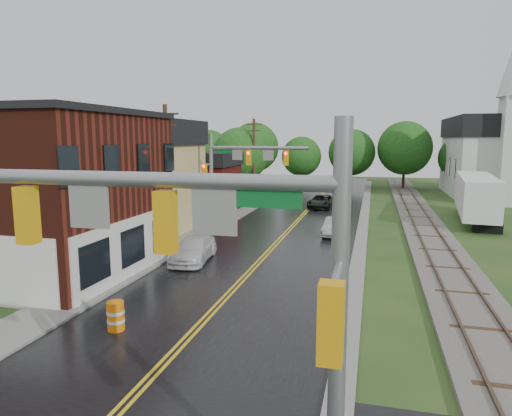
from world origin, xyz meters
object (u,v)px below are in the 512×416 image
at_px(utility_pole_c, 254,158).
at_px(pickup_white, 194,250).
at_px(semi_trailer, 476,195).
at_px(traffic_signal_near, 209,256).
at_px(sedan_silver, 335,227).
at_px(tree_left_e, 241,156).
at_px(traffic_signal_far, 239,165).
at_px(tree_left_b, 102,151).
at_px(construction_barrel, 116,316).
at_px(tree_left_c, 180,161).
at_px(church, 499,147).
at_px(suv_dark, 321,202).
at_px(utility_pole_b, 167,172).
at_px(brick_building, 10,191).

distance_m(utility_pole_c, pickup_white, 25.98).
relative_size(pickup_white, semi_trailer, 0.38).
xyz_separation_m(traffic_signal_near, sedan_silver, (0.03, 25.46, -4.34)).
xyz_separation_m(traffic_signal_near, tree_left_e, (-12.32, 43.90, -0.16)).
relative_size(sedan_silver, pickup_white, 0.82).
bearing_deg(traffic_signal_far, semi_trailer, 26.41).
distance_m(tree_left_b, tree_left_e, 16.67).
bearing_deg(tree_left_e, tree_left_b, -122.74).
bearing_deg(construction_barrel, tree_left_c, 109.75).
bearing_deg(church, tree_left_c, -157.76).
relative_size(tree_left_e, semi_trailer, 0.67).
bearing_deg(traffic_signal_far, utility_pole_c, 101.09).
relative_size(suv_dark, pickup_white, 1.01).
bearing_deg(semi_trailer, construction_barrel, -122.51).
xyz_separation_m(traffic_signal_far, utility_pole_b, (-3.33, -5.00, -0.25)).
height_order(traffic_signal_far, tree_left_e, tree_left_e).
xyz_separation_m(traffic_signal_near, utility_pole_b, (-10.27, 20.00, -0.25)).
xyz_separation_m(traffic_signal_far, construction_barrel, (0.71, -17.99, -4.43)).
xyz_separation_m(utility_pole_c, tree_left_c, (-7.05, -4.10, -0.21)).
relative_size(church, semi_trailer, 1.63).
bearing_deg(church, semi_trailer, -107.54).
relative_size(tree_left_b, sedan_silver, 2.56).
height_order(church, semi_trailer, church).
relative_size(brick_building, utility_pole_c, 1.59).
distance_m(brick_building, traffic_signal_near, 20.60).
relative_size(utility_pole_c, tree_left_c, 1.18).
distance_m(church, utility_pole_b, 41.55).
relative_size(tree_left_b, construction_barrel, 8.94).
relative_size(brick_building, construction_barrel, 13.19).
bearing_deg(suv_dark, utility_pole_b, -108.53).
bearing_deg(construction_barrel, utility_pole_c, 96.59).
height_order(traffic_signal_near, traffic_signal_far, same).
height_order(tree_left_e, semi_trailer, tree_left_e).
distance_m(traffic_signal_far, utility_pole_b, 6.01).
height_order(pickup_white, construction_barrel, pickup_white).
distance_m(tree_left_c, tree_left_e, 7.82).
height_order(church, tree_left_e, church).
xyz_separation_m(utility_pole_c, construction_barrel, (4.04, -34.99, -4.18)).
xyz_separation_m(brick_building, construction_barrel, (9.73, -5.99, -3.61)).
height_order(brick_building, tree_left_c, brick_building).
bearing_deg(construction_barrel, pickup_white, 95.26).
bearing_deg(brick_building, traffic_signal_far, 53.08).
xyz_separation_m(utility_pole_b, tree_left_e, (-2.05, 23.90, 0.09)).
bearing_deg(semi_trailer, utility_pole_b, -146.79).
bearing_deg(church, suv_dark, -144.43).
bearing_deg(construction_barrel, tree_left_b, 123.40).
relative_size(tree_left_c, suv_dark, 1.63).
bearing_deg(suv_dark, construction_barrel, -92.13).
bearing_deg(tree_left_c, semi_trailer, -8.18).
bearing_deg(semi_trailer, traffic_signal_near, -107.81).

